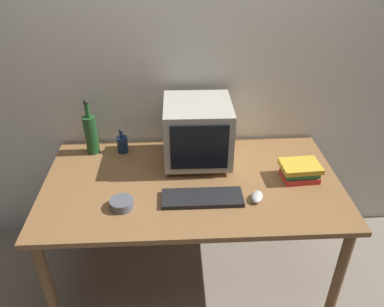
{
  "coord_description": "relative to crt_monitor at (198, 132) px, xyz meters",
  "views": [
    {
      "loc": [
        -0.09,
        -1.71,
        1.99
      ],
      "look_at": [
        0.0,
        0.0,
        0.92
      ],
      "focal_mm": 35.7,
      "sensor_mm": 36.0,
      "label": 1
    }
  ],
  "objects": [
    {
      "name": "keyboard",
      "position": [
        0.0,
        -0.38,
        -0.18
      ],
      "size": [
        0.42,
        0.15,
        0.02
      ],
      "primitive_type": "cube",
      "rotation": [
        0.0,
        0.0,
        -0.0
      ],
      "color": "black",
      "rests_on": "desk"
    },
    {
      "name": "book_stack",
      "position": [
        0.56,
        -0.22,
        -0.14
      ],
      "size": [
        0.22,
        0.17,
        0.09
      ],
      "color": "red",
      "rests_on": "desk"
    },
    {
      "name": "crt_monitor",
      "position": [
        0.0,
        0.0,
        0.0
      ],
      "size": [
        0.38,
        0.39,
        0.37
      ],
      "color": "#B2AD9E",
      "rests_on": "desk"
    },
    {
      "name": "computer_mouse",
      "position": [
        0.28,
        -0.39,
        -0.17
      ],
      "size": [
        0.09,
        0.11,
        0.04
      ],
      "primitive_type": "ellipsoid",
      "rotation": [
        0.0,
        0.0,
        -0.35
      ],
      "color": "beige",
      "rests_on": "desk"
    },
    {
      "name": "back_wall",
      "position": [
        -0.04,
        0.29,
        0.32
      ],
      "size": [
        4.0,
        0.08,
        2.5
      ],
      "primitive_type": "cube",
      "color": "silver",
      "rests_on": "ground"
    },
    {
      "name": "bottle_tall",
      "position": [
        -0.64,
        0.12,
        -0.06
      ],
      "size": [
        0.08,
        0.08,
        0.35
      ],
      "color": "#1E4C23",
      "rests_on": "desk"
    },
    {
      "name": "bottle_short",
      "position": [
        -0.46,
        0.12,
        -0.13
      ],
      "size": [
        0.07,
        0.07,
        0.16
      ],
      "color": "navy",
      "rests_on": "desk"
    },
    {
      "name": "ground_plane",
      "position": [
        -0.04,
        -0.21,
        -0.93
      ],
      "size": [
        6.0,
        6.0,
        0.0
      ],
      "primitive_type": "plane",
      "color": "gray"
    },
    {
      "name": "desk",
      "position": [
        -0.04,
        -0.21,
        -0.27
      ],
      "size": [
        1.64,
        0.9,
        0.74
      ],
      "color": "olive",
      "rests_on": "ground"
    },
    {
      "name": "cd_spindle",
      "position": [
        -0.41,
        -0.42,
        -0.17
      ],
      "size": [
        0.12,
        0.12,
        0.04
      ],
      "primitive_type": "cylinder",
      "color": "#595B66",
      "rests_on": "desk"
    }
  ]
}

